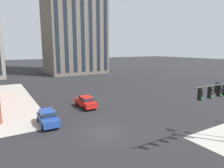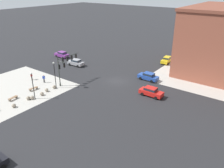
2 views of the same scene
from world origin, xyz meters
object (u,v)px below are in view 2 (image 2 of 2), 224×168
Objects in this scene: bench_near_signal at (33,89)px; bench_mid_block at (13,98)px; bollard_sphere_curb_b at (47,90)px; pedestrian_walking_east at (32,76)px; car_main_southbound_near at (151,91)px; bollard_sphere_curb_a at (54,87)px; bollard_sphere_curb_d at (32,98)px; car_main_northbound_far at (76,62)px; car_main_southbound_far at (62,54)px; street_lamp_mid_sidewalk at (33,82)px; bollard_sphere_curb_e at (28,98)px; street_lamp_corner_near at (55,72)px; car_cross_westbound at (148,76)px; car_cross_eastbound at (167,60)px; bollard_sphere_curb_c at (42,94)px; bollard_sphere_curb_f at (14,106)px; pedestrian_at_curb at (44,78)px; traffic_signal_main at (64,65)px.

bench_mid_block is (4.65, 0.45, 0.00)m from bench_near_signal.
pedestrian_walking_east is at bearing -104.45° from bollard_sphere_curb_b.
bench_near_signal is at bearing -59.76° from car_main_southbound_near.
bollard_sphere_curb_a is at bearing 178.78° from bollard_sphere_curb_b.
car_main_northbound_far is (-17.84, -6.63, 0.57)m from bollard_sphere_curb_d.
car_main_southbound_near is 1.00× the size of car_main_southbound_far.
street_lamp_mid_sidewalk is (-2.60, 2.81, 2.89)m from bench_mid_block.
bollard_sphere_curb_a is at bearing 179.98° from bollard_sphere_curb_e.
street_lamp_mid_sidewalk is at bearing 6.95° from bollard_sphere_curb_a.
car_main_southbound_far is at bearing -101.75° from car_main_southbound_near.
bench_mid_block is at bearing -47.22° from street_lamp_mid_sidewalk.
street_lamp_corner_near is 1.23× the size of car_cross_westbound.
bench_near_signal is at bearing -138.84° from bollard_sphere_curb_e.
bench_near_signal is 0.41× the size of car_cross_eastbound.
bollard_sphere_curb_c is at bearing 81.90° from bench_near_signal.
bollard_sphere_curb_e is 0.16× the size of car_main_southbound_far.
street_lamp_corner_near reaches higher than street_lamp_mid_sidewalk.
bollard_sphere_curb_f is 0.40× the size of pedestrian_at_curb.
bench_mid_block is 1.13× the size of pedestrian_walking_east.
bollard_sphere_curb_d is 23.96m from car_cross_westbound.
traffic_signal_main reaches higher than car_cross_westbound.
bollard_sphere_curb_e is 0.43× the size of pedestrian_walking_east.
traffic_signal_main is 8.75m from pedestrian_walking_east.
bollard_sphere_curb_b is 0.16× the size of car_main_northbound_far.
bollard_sphere_curb_c is 8.61m from pedestrian_walking_east.
bollard_sphere_curb_d is 9.49m from pedestrian_walking_east.
pedestrian_walking_east is (-9.10, -7.74, 0.58)m from bollard_sphere_curb_f.
car_cross_westbound is (-11.94, 12.84, -3.32)m from traffic_signal_main.
bollard_sphere_curb_b is 0.16× the size of car_cross_westbound.
bollard_sphere_curb_c is at bearing 23.15° from car_main_northbound_far.
street_lamp_mid_sidewalk is at bearing 148.03° from bollard_sphere_curb_e.
bollard_sphere_curb_f is 38.79m from car_cross_eastbound.
car_main_southbound_near is at bearing 115.80° from street_lamp_corner_near.
street_lamp_corner_near is 5.39m from street_lamp_mid_sidewalk.
bollard_sphere_curb_e is at bearing -1.55° from traffic_signal_main.
bench_mid_block is at bearing -16.57° from street_lamp_corner_near.
street_lamp_corner_near is 19.60m from car_cross_westbound.
bollard_sphere_curb_a and bollard_sphere_curb_c have the same top height.
traffic_signal_main reaches higher than pedestrian_walking_east.
bollard_sphere_curb_c is at bearing -34.38° from car_cross_westbound.
street_lamp_mid_sidewalk is 21.39m from car_main_southbound_near.
bollard_sphere_curb_b is 3.62m from bollard_sphere_curb_d.
car_cross_westbound is (-23.97, 12.65, 0.57)m from bollard_sphere_curb_f.
street_lamp_corner_near is 20.83m from car_main_southbound_far.
bollard_sphere_curb_c is 23.75m from car_main_southbound_far.
bollard_sphere_curb_f is (7.23, 0.46, 0.00)m from bollard_sphere_curb_b.
pedestrian_at_curb is 0.32× the size of street_lamp_corner_near.
bollard_sphere_curb_b is 0.40× the size of pedestrian_at_curb.
bench_mid_block is 20.41m from car_main_northbound_far.
bollard_sphere_curb_f is at bearing 17.17° from car_main_northbound_far.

